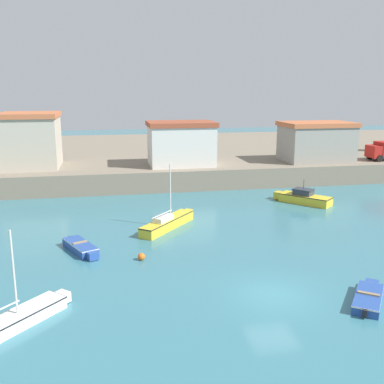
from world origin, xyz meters
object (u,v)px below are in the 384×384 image
at_px(harbor_shed_mid_row, 181,143).
at_px(mooring_buoy, 141,257).
at_px(dinghy_blue_0, 369,297).
at_px(sailboat_yellow_1, 168,222).
at_px(sailboat_white_2, 12,321).
at_px(harbor_shed_near_wharf, 31,140).
at_px(motorboat_yellow_3, 304,198).
at_px(dinghy_blue_4, 81,247).
at_px(harbor_shed_far_end, 316,141).

bearing_deg(harbor_shed_mid_row, mooring_buoy, -105.93).
height_order(dinghy_blue_0, harbor_shed_mid_row, harbor_shed_mid_row).
relative_size(sailboat_yellow_1, sailboat_white_2, 1.10).
bearing_deg(sailboat_yellow_1, harbor_shed_near_wharf, 124.55).
relative_size(sailboat_yellow_1, motorboat_yellow_3, 1.14).
bearing_deg(sailboat_yellow_1, sailboat_white_2, -123.60).
bearing_deg(harbor_shed_near_wharf, sailboat_white_2, -83.84).
bearing_deg(dinghy_blue_4, harbor_shed_near_wharf, 105.21).
relative_size(dinghy_blue_0, sailboat_white_2, 0.71).
bearing_deg(sailboat_yellow_1, dinghy_blue_0, -60.08).
bearing_deg(harbor_shed_near_wharf, motorboat_yellow_3, -25.99).
bearing_deg(dinghy_blue_0, sailboat_white_2, 177.41).
relative_size(sailboat_yellow_1, harbor_shed_near_wharf, 0.79).
xyz_separation_m(dinghy_blue_0, harbor_shed_near_wharf, (-20.35, 31.87, 4.85)).
bearing_deg(harbor_shed_far_end, harbor_shed_mid_row, 179.89).
distance_m(sailboat_white_2, dinghy_blue_4, 9.72).
bearing_deg(motorboat_yellow_3, harbor_shed_near_wharf, 154.01).
bearing_deg(harbor_shed_mid_row, sailboat_white_2, -113.36).
relative_size(mooring_buoy, harbor_shed_mid_row, 0.06).
xyz_separation_m(motorboat_yellow_3, harbor_shed_mid_row, (-9.74, 10.72, 4.07)).
distance_m(dinghy_blue_4, mooring_buoy, 4.40).
distance_m(dinghy_blue_0, sailboat_white_2, 17.01).
bearing_deg(mooring_buoy, sailboat_white_2, -131.61).
bearing_deg(mooring_buoy, harbor_shed_near_wharf, 111.96).
height_order(sailboat_yellow_1, mooring_buoy, sailboat_yellow_1).
distance_m(sailboat_yellow_1, harbor_shed_mid_row, 16.88).
distance_m(dinghy_blue_4, harbor_shed_far_end, 33.06).
bearing_deg(dinghy_blue_4, motorboat_yellow_3, 24.80).
bearing_deg(motorboat_yellow_3, harbor_shed_far_end, 59.66).
height_order(sailboat_yellow_1, harbor_shed_far_end, harbor_shed_far_end).
relative_size(sailboat_yellow_1, mooring_buoy, 12.43).
distance_m(harbor_shed_mid_row, harbor_shed_far_end, 16.00).
distance_m(sailboat_yellow_1, harbor_shed_near_wharf, 22.05).
bearing_deg(mooring_buoy, harbor_shed_far_end, 44.75).
bearing_deg(harbor_shed_far_end, sailboat_white_2, -134.40).
distance_m(sailboat_yellow_1, mooring_buoy, 6.74).
relative_size(harbor_shed_mid_row, harbor_shed_far_end, 0.91).
bearing_deg(dinghy_blue_4, dinghy_blue_0, -35.10).
xyz_separation_m(harbor_shed_near_wharf, harbor_shed_mid_row, (16.00, -1.82, -0.52)).
bearing_deg(dinghy_blue_0, dinghy_blue_4, 144.90).
height_order(harbor_shed_near_wharf, harbor_shed_mid_row, harbor_shed_near_wharf).
height_order(motorboat_yellow_3, harbor_shed_mid_row, harbor_shed_mid_row).
height_order(dinghy_blue_4, harbor_shed_mid_row, harbor_shed_mid_row).
relative_size(dinghy_blue_4, harbor_shed_far_end, 0.49).
relative_size(sailboat_white_2, motorboat_yellow_3, 1.03).
xyz_separation_m(dinghy_blue_0, motorboat_yellow_3, (5.39, 19.32, 0.26)).
bearing_deg(mooring_buoy, dinghy_blue_4, 148.92).
height_order(sailboat_white_2, harbor_shed_mid_row, harbor_shed_mid_row).
distance_m(sailboat_white_2, harbor_shed_far_end, 41.14).
bearing_deg(sailboat_yellow_1, harbor_shed_far_end, 38.80).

